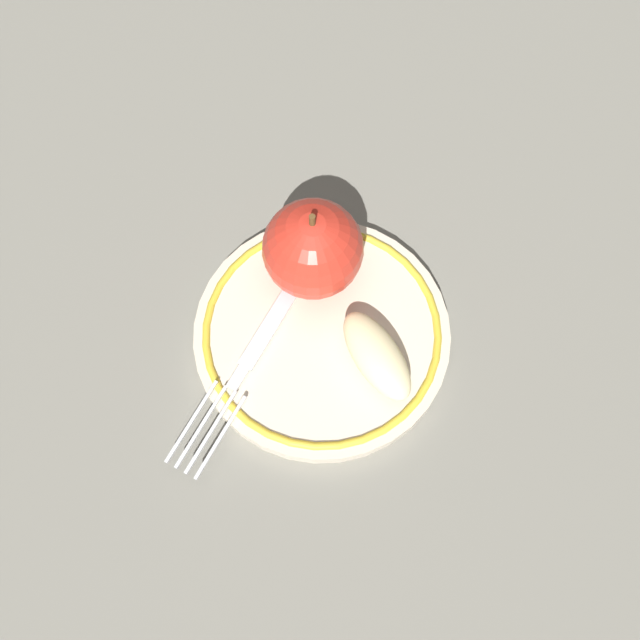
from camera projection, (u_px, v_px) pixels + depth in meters
ground_plane at (323, 345)px, 0.55m from camera, size 2.00×2.00×0.00m
plate at (320, 334)px, 0.54m from camera, size 0.19×0.19×0.02m
apple_red_whole at (316, 249)px, 0.52m from camera, size 0.07×0.07×0.08m
apple_slice_front at (377, 355)px, 0.51m from camera, size 0.06×0.08×0.02m
fork at (255, 350)px, 0.52m from camera, size 0.13×0.17×0.00m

